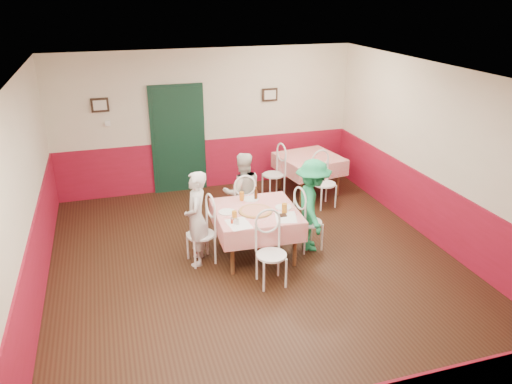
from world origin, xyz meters
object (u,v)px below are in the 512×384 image
object	(u,v)px
beer_bottle	(256,194)
glass_b	(284,208)
chair_right	(309,222)
glass_c	(242,196)
chair_second_b	(324,184)
chair_near	(271,255)
chair_left	(201,235)
chair_second_a	(273,175)
diner_far	(243,192)
glass_a	(234,215)
second_table	(309,174)
pizza	(255,211)
diner_right	(312,205)
main_table	(256,233)
chair_far	(243,206)
wallet	(283,215)
diner_left	(196,219)

from	to	relation	value
beer_bottle	glass_b	bearing A→B (deg)	-67.27
chair_right	glass_c	distance (m)	1.12
chair_second_b	glass_b	distance (m)	2.18
chair_near	chair_left	bearing A→B (deg)	132.25
chair_second_a	diner_far	size ratio (longest dim) A/B	0.65
glass_a	diner_far	distance (m)	1.22
second_table	chair_second_b	bearing A→B (deg)	-90.00
chair_near	pizza	bearing A→B (deg)	89.19
diner_right	pizza	bearing A→B (deg)	105.93
glass_b	diner_right	size ratio (longest dim) A/B	0.10
main_table	chair_near	distance (m)	0.85
main_table	glass_b	xyz separation A→B (m)	(0.37, -0.22, 0.46)
chair_left	chair_second_a	world-z (taller)	same
chair_second_a	glass_c	distance (m)	2.10
pizza	glass_b	distance (m)	0.43
main_table	diner_far	size ratio (longest dim) A/B	0.89
pizza	diner_far	distance (m)	0.97
chair_left	glass_b	xyz separation A→B (m)	(1.22, -0.26, 0.38)
chair_second_b	pizza	distance (m)	2.34
chair_right	chair_near	world-z (taller)	same
glass_a	diner_right	world-z (taller)	diner_right
chair_far	wallet	size ratio (longest dim) A/B	8.18
chair_far	glass_c	bearing A→B (deg)	76.81
main_table	beer_bottle	bearing A→B (deg)	73.30
diner_right	chair_left	bearing A→B (deg)	101.78
main_table	second_table	xyz separation A→B (m)	(1.77, 2.15, 0.00)
beer_bottle	diner_far	world-z (taller)	diner_far
beer_bottle	diner_far	size ratio (longest dim) A/B	0.14
chair_far	glass_b	size ratio (longest dim) A/B	6.11
chair_far	diner_far	bearing A→B (deg)	-87.27
chair_left	pizza	size ratio (longest dim) A/B	1.85
chair_near	pizza	xyz separation A→B (m)	(0.01, 0.78, 0.33)
chair_far	glass_c	size ratio (longest dim) A/B	6.56
chair_far	chair_second_a	world-z (taller)	same
chair_second_b	diner_left	distance (m)	3.01
main_table	pizza	world-z (taller)	pizza
glass_a	wallet	world-z (taller)	glass_a
chair_right	beer_bottle	world-z (taller)	beer_bottle
chair_left	diner_right	size ratio (longest dim) A/B	0.61
glass_a	wallet	xyz separation A→B (m)	(0.70, -0.09, -0.05)
chair_second_a	glass_b	distance (m)	2.49
main_table	chair_right	bearing A→B (deg)	-2.56
pizza	glass_c	distance (m)	0.49
chair_right	diner_left	world-z (taller)	diner_left
chair_second_b	glass_b	bearing A→B (deg)	-139.78
diner_left	diner_far	xyz separation A→B (m)	(0.94, 0.86, -0.03)
chair_far	diner_left	size ratio (longest dim) A/B	0.62
diner_left	beer_bottle	bearing A→B (deg)	122.51
pizza	chair_near	bearing A→B (deg)	-90.61
chair_right	diner_far	xyz separation A→B (m)	(-0.81, 0.94, 0.24)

